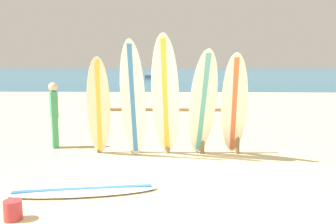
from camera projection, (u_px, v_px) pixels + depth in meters
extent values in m
plane|color=beige|center=(190.00, 197.00, 5.21)|extent=(120.00, 120.00, 0.00)
cube|color=#196B93|center=(179.00, 73.00, 62.62)|extent=(120.00, 80.00, 0.01)
cylinder|color=olive|center=(98.00, 128.00, 7.69)|extent=(0.09, 0.09, 1.10)
cylinder|color=olive|center=(133.00, 128.00, 7.67)|extent=(0.09, 0.09, 1.10)
cylinder|color=olive|center=(168.00, 128.00, 7.65)|extent=(0.09, 0.09, 1.10)
cylinder|color=olive|center=(203.00, 128.00, 7.62)|extent=(0.09, 0.09, 1.10)
cylinder|color=olive|center=(238.00, 128.00, 7.60)|extent=(0.09, 0.09, 1.10)
cylinder|color=olive|center=(168.00, 110.00, 7.59)|extent=(3.08, 0.08, 0.08)
ellipsoid|color=beige|center=(99.00, 107.00, 7.34)|extent=(0.58, 0.70, 2.07)
cube|color=gold|center=(99.00, 107.00, 7.34)|extent=(0.19, 0.60, 1.91)
ellipsoid|color=white|center=(133.00, 100.00, 7.13)|extent=(0.54, 0.70, 2.39)
cube|color=#3372B2|center=(133.00, 100.00, 7.13)|extent=(0.13, 0.63, 2.20)
ellipsoid|color=white|center=(165.00, 97.00, 7.16)|extent=(0.61, 0.98, 2.49)
cube|color=gold|center=(165.00, 97.00, 7.16)|extent=(0.16, 0.89, 2.30)
ellipsoid|color=white|center=(203.00, 104.00, 7.20)|extent=(0.70, 1.00, 2.21)
cube|color=teal|center=(203.00, 104.00, 7.20)|extent=(0.24, 0.87, 2.04)
ellipsoid|color=white|center=(234.00, 106.00, 7.20)|extent=(0.62, 1.09, 2.13)
cube|color=#CC5933|center=(234.00, 106.00, 7.20)|extent=(0.19, 0.98, 1.97)
ellipsoid|color=white|center=(84.00, 191.00, 5.38)|extent=(2.28, 0.90, 0.07)
cube|color=#3372B2|center=(84.00, 191.00, 5.38)|extent=(2.03, 0.45, 0.08)
cube|color=#3F9966|center=(55.00, 133.00, 8.16)|extent=(0.21, 0.23, 0.70)
cube|color=#3F9966|center=(54.00, 105.00, 8.07)|extent=(0.25, 0.28, 0.59)
sphere|color=beige|center=(53.00, 87.00, 8.02)|extent=(0.20, 0.20, 0.20)
cube|color=#333842|center=(155.00, 77.00, 41.94)|extent=(2.53, 2.12, 0.35)
cube|color=silver|center=(155.00, 74.00, 41.90)|extent=(1.09, 1.04, 0.36)
cylinder|color=#B73338|center=(13.00, 210.00, 4.46)|extent=(0.22, 0.22, 0.25)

